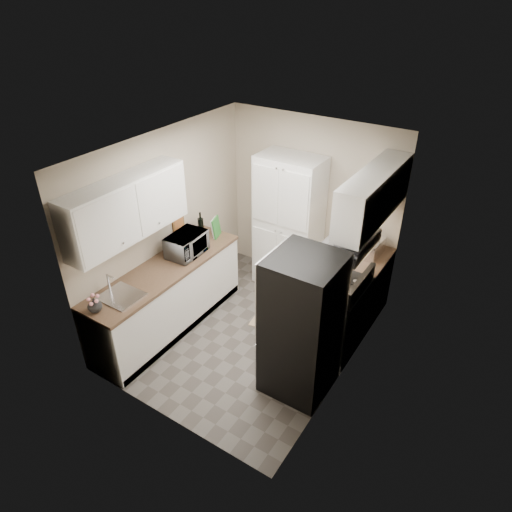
{
  "coord_description": "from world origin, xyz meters",
  "views": [
    {
      "loc": [
        2.56,
        -3.82,
        4.03
      ],
      "look_at": [
        -0.0,
        0.15,
        1.12
      ],
      "focal_mm": 32.0,
      "sensor_mm": 36.0,
      "label": 1
    }
  ],
  "objects_px": {
    "electric_range": "(333,314)",
    "refrigerator": "(302,326)",
    "pantry_cabinet": "(288,224)",
    "toaster_oven": "(369,246)",
    "microwave": "(187,244)",
    "wine_bottle": "(201,225)"
  },
  "relations": [
    {
      "from": "electric_range",
      "to": "refrigerator",
      "type": "height_order",
      "value": "refrigerator"
    },
    {
      "from": "pantry_cabinet",
      "to": "toaster_oven",
      "type": "bearing_deg",
      "value": -2.4
    },
    {
      "from": "refrigerator",
      "to": "microwave",
      "type": "relative_size",
      "value": 3.22
    },
    {
      "from": "pantry_cabinet",
      "to": "microwave",
      "type": "relative_size",
      "value": 3.79
    },
    {
      "from": "electric_range",
      "to": "wine_bottle",
      "type": "relative_size",
      "value": 3.58
    },
    {
      "from": "pantry_cabinet",
      "to": "electric_range",
      "type": "relative_size",
      "value": 1.77
    },
    {
      "from": "electric_range",
      "to": "refrigerator",
      "type": "relative_size",
      "value": 0.66
    },
    {
      "from": "refrigerator",
      "to": "wine_bottle",
      "type": "height_order",
      "value": "refrigerator"
    },
    {
      "from": "electric_range",
      "to": "microwave",
      "type": "height_order",
      "value": "microwave"
    },
    {
      "from": "pantry_cabinet",
      "to": "toaster_oven",
      "type": "xyz_separation_m",
      "value": [
        1.22,
        -0.05,
        0.03
      ]
    },
    {
      "from": "electric_range",
      "to": "wine_bottle",
      "type": "height_order",
      "value": "wine_bottle"
    },
    {
      "from": "microwave",
      "to": "toaster_oven",
      "type": "xyz_separation_m",
      "value": [
        1.99,
        1.29,
        -0.03
      ]
    },
    {
      "from": "electric_range",
      "to": "refrigerator",
      "type": "xyz_separation_m",
      "value": [
        -0.03,
        -0.8,
        0.37
      ]
    },
    {
      "from": "pantry_cabinet",
      "to": "toaster_oven",
      "type": "relative_size",
      "value": 5.1
    },
    {
      "from": "electric_range",
      "to": "microwave",
      "type": "xyz_separation_m",
      "value": [
        -1.94,
        -0.41,
        0.59
      ]
    },
    {
      "from": "microwave",
      "to": "wine_bottle",
      "type": "bearing_deg",
      "value": 15.31
    },
    {
      "from": "refrigerator",
      "to": "microwave",
      "type": "height_order",
      "value": "refrigerator"
    },
    {
      "from": "electric_range",
      "to": "wine_bottle",
      "type": "distance_m",
      "value": 2.2
    },
    {
      "from": "pantry_cabinet",
      "to": "toaster_oven",
      "type": "height_order",
      "value": "pantry_cabinet"
    },
    {
      "from": "electric_range",
      "to": "pantry_cabinet",
      "type": "bearing_deg",
      "value": 141.78
    },
    {
      "from": "refrigerator",
      "to": "toaster_oven",
      "type": "height_order",
      "value": "refrigerator"
    },
    {
      "from": "microwave",
      "to": "toaster_oven",
      "type": "height_order",
      "value": "microwave"
    }
  ]
}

